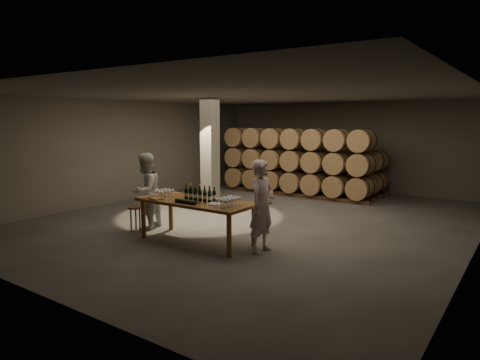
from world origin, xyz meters
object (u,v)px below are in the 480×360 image
Objects in this scene: plate at (215,204)px; person_man at (262,206)px; bottle_cluster at (200,195)px; tasting_table at (196,205)px; person_woman at (146,191)px; notebook_near at (156,199)px; stool at (135,211)px.

person_man is at bearing 16.14° from plate.
person_man is at bearing 5.45° from bottle_cluster.
person_woman is (-1.73, 0.17, 0.11)m from tasting_table.
person_woman is (-2.30, 0.24, 0.00)m from plate.
plate is 2.32m from person_woman.
notebook_near is 0.44× the size of stool.
tasting_table is 1.43× the size of person_woman.
person_man reaches higher than bottle_cluster.
bottle_cluster is 0.40× the size of person_man.
tasting_table is 1.42× the size of person_man.
notebook_near is (-1.36, -0.32, 0.01)m from plate.
tasting_table is 3.55× the size of bottle_cluster.
person_woman is at bearing 85.78° from stool.
tasting_table is 8.36× the size of plate.
person_man reaches higher than stool.
person_woman is (-0.94, 0.56, -0.00)m from notebook_near.
tasting_table is 1.79m from stool.
bottle_cluster is at bearing 165.45° from plate.
person_woman is at bearing 174.51° from tasting_table.
tasting_table is 1.54m from person_man.
stool is at bearing 96.71° from person_man.
notebook_near is at bearing -151.64° from bottle_cluster.
tasting_table is at bearing 172.35° from plate.
person_woman is at bearing 162.14° from notebook_near.
person_man is at bearing 75.97° from person_woman.
person_man reaches higher than tasting_table.
stool is 0.32× the size of person_man.
plate reaches higher than stool.
plate is 2.37m from stool.
person_woman is (-1.78, 0.11, -0.11)m from bottle_cluster.
bottle_cluster is (0.05, 0.06, 0.22)m from tasting_table.
bottle_cluster is at bearing 95.98° from person_man.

